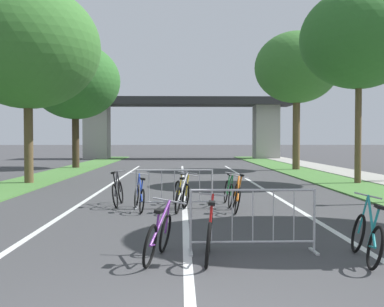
{
  "coord_description": "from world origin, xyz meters",
  "views": [
    {
      "loc": [
        -0.1,
        -3.98,
        1.86
      ],
      "look_at": [
        0.18,
        7.97,
        1.49
      ],
      "focal_mm": 44.14,
      "sensor_mm": 36.0,
      "label": 1
    }
  ],
  "objects_px": {
    "bicycle_orange_3": "(237,197)",
    "bicycle_black_6": "(118,192)",
    "bicycle_blue_0": "(139,197)",
    "bicycle_green_7": "(229,192)",
    "crowd_barrier_second": "(174,189)",
    "tree_right_cypress_far": "(297,68)",
    "bicycle_purple_4": "(158,237)",
    "bicycle_silver_2": "(182,196)",
    "crowd_barrier_nearest": "(253,222)",
    "tree_left_oak_mid": "(28,47)",
    "bicycle_teal_1": "(367,237)",
    "bicycle_yellow_5": "(181,192)",
    "tree_left_maple_mid": "(75,81)",
    "tree_right_pine_far": "(359,39)",
    "bicycle_red_8": "(209,236)"
  },
  "relations": [
    {
      "from": "bicycle_orange_3",
      "to": "bicycle_black_6",
      "type": "distance_m",
      "value": 3.39
    },
    {
      "from": "bicycle_blue_0",
      "to": "bicycle_green_7",
      "type": "relative_size",
      "value": 0.96
    },
    {
      "from": "crowd_barrier_second",
      "to": "tree_right_cypress_far",
      "type": "bearing_deg",
      "value": 65.45
    },
    {
      "from": "bicycle_orange_3",
      "to": "bicycle_purple_4",
      "type": "xyz_separation_m",
      "value": [
        -1.77,
        -4.82,
        -0.02
      ]
    },
    {
      "from": "bicycle_purple_4",
      "to": "bicycle_silver_2",
      "type": "bearing_deg",
      "value": 96.94
    },
    {
      "from": "bicycle_silver_2",
      "to": "bicycle_black_6",
      "type": "xyz_separation_m",
      "value": [
        -1.8,
        0.99,
        0.0
      ]
    },
    {
      "from": "crowd_barrier_second",
      "to": "bicycle_orange_3",
      "type": "bearing_deg",
      "value": -19.43
    },
    {
      "from": "bicycle_blue_0",
      "to": "bicycle_purple_4",
      "type": "distance_m",
      "value": 5.08
    },
    {
      "from": "bicycle_blue_0",
      "to": "bicycle_silver_2",
      "type": "distance_m",
      "value": 1.11
    },
    {
      "from": "crowd_barrier_nearest",
      "to": "bicycle_purple_4",
      "type": "distance_m",
      "value": 1.58
    },
    {
      "from": "tree_left_oak_mid",
      "to": "tree_right_cypress_far",
      "type": "relative_size",
      "value": 0.99
    },
    {
      "from": "bicycle_teal_1",
      "to": "tree_left_oak_mid",
      "type": "bearing_deg",
      "value": 134.23
    },
    {
      "from": "bicycle_purple_4",
      "to": "bicycle_yellow_5",
      "type": "xyz_separation_m",
      "value": [
        0.35,
        5.9,
        0.01
      ]
    },
    {
      "from": "tree_left_maple_mid",
      "to": "bicycle_blue_0",
      "type": "relative_size",
      "value": 4.84
    },
    {
      "from": "tree_right_cypress_far",
      "to": "crowd_barrier_nearest",
      "type": "distance_m",
      "value": 22.04
    },
    {
      "from": "crowd_barrier_second",
      "to": "bicycle_green_7",
      "type": "relative_size",
      "value": 1.23
    },
    {
      "from": "tree_right_cypress_far",
      "to": "bicycle_teal_1",
      "type": "height_order",
      "value": "tree_right_cypress_far"
    },
    {
      "from": "bicycle_purple_4",
      "to": "bicycle_black_6",
      "type": "distance_m",
      "value": 6.12
    },
    {
      "from": "crowd_barrier_second",
      "to": "bicycle_black_6",
      "type": "xyz_separation_m",
      "value": [
        -1.59,
        0.57,
        -0.14
      ]
    },
    {
      "from": "tree_left_oak_mid",
      "to": "tree_right_pine_far",
      "type": "xyz_separation_m",
      "value": [
        13.66,
        -0.41,
        0.33
      ]
    },
    {
      "from": "tree_right_pine_far",
      "to": "crowd_barrier_second",
      "type": "height_order",
      "value": "tree_right_pine_far"
    },
    {
      "from": "bicycle_blue_0",
      "to": "bicycle_teal_1",
      "type": "relative_size",
      "value": 0.96
    },
    {
      "from": "bicycle_teal_1",
      "to": "bicycle_red_8",
      "type": "xyz_separation_m",
      "value": [
        -2.39,
        0.14,
        0.01
      ]
    },
    {
      "from": "bicycle_green_7",
      "to": "bicycle_blue_0",
      "type": "bearing_deg",
      "value": 20.44
    },
    {
      "from": "tree_left_oak_mid",
      "to": "bicycle_teal_1",
      "type": "relative_size",
      "value": 4.81
    },
    {
      "from": "tree_left_maple_mid",
      "to": "bicycle_blue_0",
      "type": "xyz_separation_m",
      "value": [
        5.62,
        -17.96,
        -5.17
      ]
    },
    {
      "from": "tree_left_oak_mid",
      "to": "bicycle_purple_4",
      "type": "bearing_deg",
      "value": -64.49
    },
    {
      "from": "crowd_barrier_nearest",
      "to": "bicycle_teal_1",
      "type": "height_order",
      "value": "crowd_barrier_nearest"
    },
    {
      "from": "bicycle_green_7",
      "to": "bicycle_red_8",
      "type": "distance_m",
      "value": 6.04
    },
    {
      "from": "bicycle_red_8",
      "to": "tree_left_oak_mid",
      "type": "bearing_deg",
      "value": 123.4
    },
    {
      "from": "crowd_barrier_nearest",
      "to": "tree_right_cypress_far",
      "type": "bearing_deg",
      "value": 74.32
    },
    {
      "from": "tree_right_cypress_far",
      "to": "bicycle_purple_4",
      "type": "relative_size",
      "value": 5.2
    },
    {
      "from": "bicycle_teal_1",
      "to": "bicycle_silver_2",
      "type": "height_order",
      "value": "bicycle_teal_1"
    },
    {
      "from": "tree_right_pine_far",
      "to": "bicycle_yellow_5",
      "type": "height_order",
      "value": "tree_right_pine_far"
    },
    {
      "from": "tree_right_pine_far",
      "to": "bicycle_green_7",
      "type": "distance_m",
      "value": 10.26
    },
    {
      "from": "bicycle_orange_3",
      "to": "bicycle_red_8",
      "type": "bearing_deg",
      "value": -99.32
    },
    {
      "from": "tree_left_maple_mid",
      "to": "bicycle_teal_1",
      "type": "relative_size",
      "value": 4.67
    },
    {
      "from": "bicycle_blue_0",
      "to": "bicycle_teal_1",
      "type": "distance_m",
      "value": 6.48
    },
    {
      "from": "crowd_barrier_second",
      "to": "bicycle_black_6",
      "type": "distance_m",
      "value": 1.7
    },
    {
      "from": "tree_right_cypress_far",
      "to": "crowd_barrier_second",
      "type": "bearing_deg",
      "value": -114.55
    },
    {
      "from": "crowd_barrier_nearest",
      "to": "bicycle_black_6",
      "type": "xyz_separation_m",
      "value": [
        -2.94,
        5.54,
        -0.14
      ]
    },
    {
      "from": "tree_left_maple_mid",
      "to": "bicycle_yellow_5",
      "type": "height_order",
      "value": "tree_left_maple_mid"
    },
    {
      "from": "crowd_barrier_second",
      "to": "bicycle_teal_1",
      "type": "bearing_deg",
      "value": -61.5
    },
    {
      "from": "tree_left_maple_mid",
      "to": "bicycle_red_8",
      "type": "distance_m",
      "value": 24.62
    },
    {
      "from": "tree_left_oak_mid",
      "to": "bicycle_silver_2",
      "type": "height_order",
      "value": "tree_left_oak_mid"
    },
    {
      "from": "tree_right_cypress_far",
      "to": "bicycle_silver_2",
      "type": "height_order",
      "value": "tree_right_cypress_far"
    },
    {
      "from": "tree_right_cypress_far",
      "to": "bicycle_green_7",
      "type": "xyz_separation_m",
      "value": [
        -5.59,
        -14.97,
        -5.74
      ]
    },
    {
      "from": "tree_right_cypress_far",
      "to": "crowd_barrier_second",
      "type": "relative_size",
      "value": 3.93
    },
    {
      "from": "tree_right_cypress_far",
      "to": "crowd_barrier_second",
      "type": "distance_m",
      "value": 18.0
    },
    {
      "from": "bicycle_purple_4",
      "to": "tree_left_maple_mid",
      "type": "bearing_deg",
      "value": 116.72
    }
  ]
}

